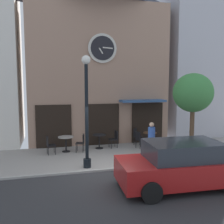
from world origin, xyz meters
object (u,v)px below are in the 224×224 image
(parked_car_red, at_px, (183,165))
(cafe_chair_facing_street, at_px, (115,138))
(cafe_table_near_curb, at_px, (99,139))
(pedestrian_blue, at_px, (151,140))
(cafe_table_rightmost, at_px, (150,136))
(cafe_table_center, at_px, (66,141))
(cafe_chair_mid_row, at_px, (137,135))
(cafe_chair_facing_wall, at_px, (139,138))
(street_tree, at_px, (193,93))
(street_lamp, at_px, (87,112))
(cafe_chair_curbside, at_px, (82,142))
(cafe_chair_under_awning, at_px, (49,144))

(parked_car_red, bearing_deg, cafe_chair_facing_street, 98.49)
(cafe_table_near_curb, height_order, pedestrian_blue, pedestrian_blue)
(cafe_table_rightmost, bearing_deg, parked_car_red, -101.70)
(cafe_table_center, bearing_deg, cafe_chair_mid_row, 8.91)
(cafe_chair_facing_wall, bearing_deg, cafe_chair_facing_street, 157.57)
(cafe_table_near_curb, distance_m, cafe_chair_facing_street, 0.84)
(cafe_chair_facing_street, distance_m, pedestrian_blue, 2.60)
(street_tree, distance_m, cafe_chair_facing_wall, 3.80)
(cafe_chair_facing_wall, xyz_separation_m, parked_car_red, (-0.38, -5.15, 0.23))
(cafe_table_near_curb, bearing_deg, street_tree, -38.31)
(street_tree, height_order, parked_car_red, street_tree)
(pedestrian_blue, bearing_deg, cafe_table_near_curb, 130.68)
(cafe_chair_mid_row, xyz_separation_m, pedestrian_blue, (-0.25, -2.70, 0.33))
(cafe_chair_facing_street, bearing_deg, cafe_chair_mid_row, 15.53)
(street_tree, relative_size, pedestrian_blue, 2.33)
(cafe_chair_facing_wall, distance_m, pedestrian_blue, 1.84)
(cafe_chair_facing_street, bearing_deg, street_lamp, -123.72)
(cafe_chair_facing_street, distance_m, parked_car_red, 5.72)
(cafe_table_center, distance_m, parked_car_red, 6.42)
(street_tree, xyz_separation_m, cafe_chair_facing_wall, (-1.61, 2.41, -2.46))
(pedestrian_blue, bearing_deg, cafe_chair_curbside, 148.13)
(cafe_chair_under_awning, distance_m, parked_car_red, 6.65)
(cafe_table_center, distance_m, cafe_chair_facing_street, 2.60)
(street_lamp, height_order, cafe_table_center, street_lamp)
(cafe_chair_mid_row, xyz_separation_m, cafe_chair_under_awning, (-4.79, -0.93, 0.00))
(street_lamp, bearing_deg, cafe_chair_curbside, 87.77)
(street_lamp, xyz_separation_m, parked_car_red, (2.77, -2.77, -1.55))
(cafe_table_near_curb, xyz_separation_m, cafe_chair_mid_row, (2.23, 0.40, 0.00))
(cafe_table_rightmost, relative_size, pedestrian_blue, 0.45)
(cafe_chair_mid_row, bearing_deg, street_lamp, -135.35)
(street_tree, height_order, cafe_chair_facing_wall, street_tree)
(cafe_chair_curbside, relative_size, cafe_chair_facing_street, 1.00)
(cafe_table_near_curb, distance_m, cafe_chair_facing_wall, 2.12)
(cafe_table_rightmost, relative_size, cafe_chair_mid_row, 0.84)
(cafe_chair_facing_street, height_order, pedestrian_blue, pedestrian_blue)
(pedestrian_blue, distance_m, parked_car_red, 3.35)
(street_lamp, height_order, cafe_chair_mid_row, street_lamp)
(cafe_table_center, xyz_separation_m, cafe_chair_curbside, (0.76, -0.23, -0.05))
(cafe_table_center, relative_size, cafe_chair_facing_street, 0.87)
(pedestrian_blue, relative_size, parked_car_red, 0.38)
(cafe_table_center, height_order, cafe_chair_mid_row, cafe_chair_mid_row)
(street_tree, xyz_separation_m, cafe_table_near_curb, (-3.67, 2.90, -2.47))
(street_tree, relative_size, parked_car_red, 0.89)
(cafe_table_near_curb, height_order, cafe_chair_under_awning, cafe_chair_under_awning)
(cafe_chair_facing_wall, distance_m, cafe_chair_mid_row, 0.90)
(street_tree, bearing_deg, street_lamp, 179.72)
(parked_car_red, bearing_deg, pedestrian_blue, 84.91)
(cafe_table_center, height_order, cafe_chair_facing_wall, cafe_chair_facing_wall)
(cafe_chair_under_awning, bearing_deg, street_tree, -20.75)
(cafe_chair_facing_wall, relative_size, cafe_chair_facing_street, 1.00)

